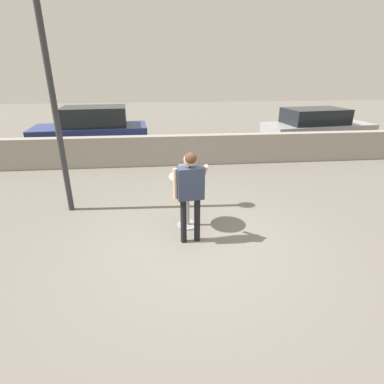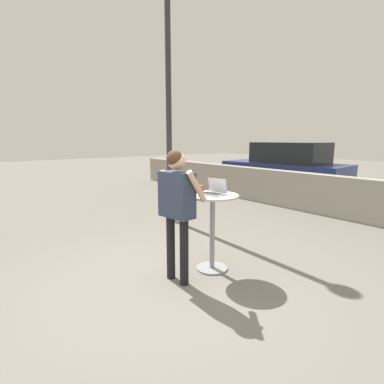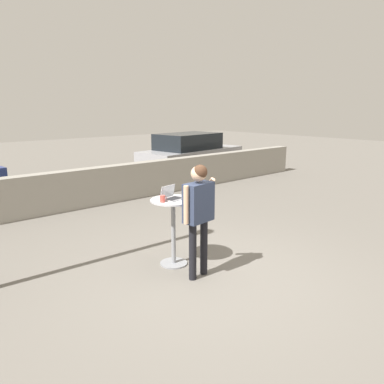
# 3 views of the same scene
# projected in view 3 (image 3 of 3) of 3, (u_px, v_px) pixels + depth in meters

# --- Properties ---
(ground_plane) EXTENTS (50.00, 50.00, 0.00)m
(ground_plane) POSITION_uv_depth(u_px,v_px,m) (213.00, 278.00, 5.49)
(ground_plane) COLOR slate
(pavement_kerb) EXTENTS (17.36, 0.35, 0.96)m
(pavement_kerb) POSITION_uv_depth(u_px,v_px,m) (69.00, 190.00, 9.05)
(pavement_kerb) COLOR gray
(pavement_kerb) RESTS_ON ground_plane
(cafe_table) EXTENTS (0.70, 0.70, 1.07)m
(cafe_table) POSITION_uv_depth(u_px,v_px,m) (173.00, 221.00, 5.83)
(cafe_table) COLOR gray
(cafe_table) RESTS_ON ground_plane
(laptop) EXTENTS (0.34, 0.30, 0.21)m
(laptop) POSITION_uv_depth(u_px,v_px,m) (172.00, 196.00, 5.75)
(laptop) COLOR #B7BABF
(laptop) RESTS_ON cafe_table
(coffee_mug) EXTENTS (0.12, 0.08, 0.10)m
(coffee_mug) POSITION_uv_depth(u_px,v_px,m) (163.00, 199.00, 5.58)
(coffee_mug) COLOR #C14C42
(coffee_mug) RESTS_ON cafe_table
(standing_person) EXTENTS (0.60, 0.41, 1.68)m
(standing_person) POSITION_uv_depth(u_px,v_px,m) (199.00, 206.00, 5.31)
(standing_person) COLOR black
(standing_person) RESTS_ON ground_plane
(parked_car_further_down) EXTENTS (4.43, 2.20, 1.49)m
(parked_car_further_down) POSITION_uv_depth(u_px,v_px,m) (191.00, 153.00, 14.14)
(parked_car_further_down) COLOR #9E9EA3
(parked_car_further_down) RESTS_ON ground_plane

